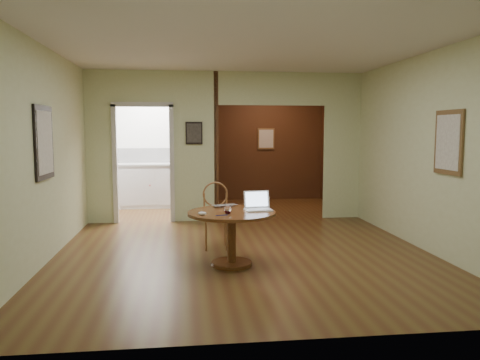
{
  "coord_description": "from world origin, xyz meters",
  "views": [
    {
      "loc": [
        -0.78,
        -5.96,
        1.65
      ],
      "look_at": [
        -0.09,
        -0.2,
        1.03
      ],
      "focal_mm": 35.0,
      "sensor_mm": 36.0,
      "label": 1
    }
  ],
  "objects": [
    {
      "name": "floor",
      "position": [
        0.0,
        0.0,
        0.0
      ],
      "size": [
        5.0,
        5.0,
        0.0
      ],
      "primitive_type": "plane",
      "color": "#4B2B15",
      "rests_on": "ground"
    },
    {
      "name": "room_shell",
      "position": [
        -0.47,
        3.1,
        1.29
      ],
      "size": [
        5.2,
        7.5,
        5.0
      ],
      "color": "silver",
      "rests_on": "ground"
    },
    {
      "name": "dining_table",
      "position": [
        -0.22,
        -0.39,
        0.49
      ],
      "size": [
        1.07,
        1.07,
        0.67
      ],
      "rotation": [
        0.0,
        0.0,
        -0.18
      ],
      "color": "brown",
      "rests_on": "ground"
    },
    {
      "name": "chair",
      "position": [
        -0.35,
        0.52,
        0.51
      ],
      "size": [
        0.4,
        0.4,
        0.92
      ],
      "rotation": [
        0.0,
        0.0,
        -0.03
      ],
      "color": "#955D35",
      "rests_on": "ground"
    },
    {
      "name": "open_laptop",
      "position": [
        0.12,
        -0.29,
        0.73
      ],
      "size": [
        0.35,
        0.31,
        0.23
      ],
      "rotation": [
        0.0,
        0.0,
        0.11
      ],
      "color": "white",
      "rests_on": "dining_table"
    },
    {
      "name": "closed_laptop",
      "position": [
        -0.25,
        -0.06,
        0.68
      ],
      "size": [
        0.38,
        0.31,
        0.03
      ],
      "primitive_type": "imported",
      "rotation": [
        0.0,
        0.0,
        0.37
      ],
      "color": "#B8B8BD",
      "rests_on": "dining_table"
    },
    {
      "name": "mouse",
      "position": [
        -0.58,
        -0.59,
        0.69
      ],
      "size": [
        0.11,
        0.07,
        0.04
      ],
      "primitive_type": "ellipsoid",
      "rotation": [
        0.0,
        0.0,
        -0.16
      ],
      "color": "white",
      "rests_on": "dining_table"
    },
    {
      "name": "wine_glass",
      "position": [
        -0.28,
        -0.54,
        0.72
      ],
      "size": [
        0.09,
        0.09,
        0.1
      ],
      "primitive_type": null,
      "color": "white",
      "rests_on": "dining_table"
    },
    {
      "name": "pen",
      "position": [
        -0.36,
        -0.65,
        0.67
      ],
      "size": [
        0.14,
        0.05,
        0.01
      ],
      "primitive_type": "cylinder",
      "rotation": [
        0.0,
        1.57,
        0.27
      ],
      "color": "#0C1556",
      "rests_on": "dining_table"
    },
    {
      "name": "kitchen_cabinet",
      "position": [
        -1.35,
        4.2,
        0.47
      ],
      "size": [
        2.06,
        0.6,
        0.94
      ],
      "color": "silver",
      "rests_on": "ground"
    },
    {
      "name": "grocery_bag",
      "position": [
        -0.68,
        4.2,
        1.1
      ],
      "size": [
        0.36,
        0.31,
        0.33
      ],
      "primitive_type": "ellipsoid",
      "rotation": [
        0.0,
        0.0,
        0.12
      ],
      "color": "beige",
      "rests_on": "kitchen_cabinet"
    }
  ]
}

